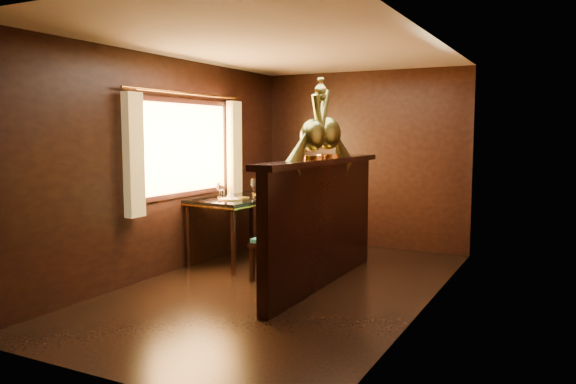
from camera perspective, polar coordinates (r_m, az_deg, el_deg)
name	(u,v)px	position (r m, az deg, el deg)	size (l,w,h in m)	color
ground	(283,288)	(6.02, -0.54, -9.68)	(5.00, 5.00, 0.00)	black
room_shell	(276,138)	(5.85, -1.22, 5.55)	(3.04, 5.04, 2.52)	black
partition	(322,219)	(6.00, 3.50, -2.78)	(0.26, 2.70, 1.36)	black
dining_table	(243,203)	(7.12, -4.59, -1.09)	(1.00, 1.48, 1.02)	black
chair_left	(282,225)	(6.17, -0.57, -3.36)	(0.44, 0.48, 1.20)	black
chair_right	(295,214)	(6.56, 0.75, -2.21)	(0.61, 0.62, 1.33)	black
peacock_left	(313,121)	(5.69, 2.55, 7.19)	(0.24, 0.65, 0.77)	#1B532E
peacock_right	(328,119)	(6.05, 4.12, 7.43)	(0.26, 0.71, 0.84)	#1B532E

